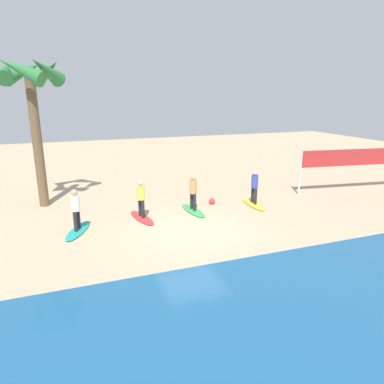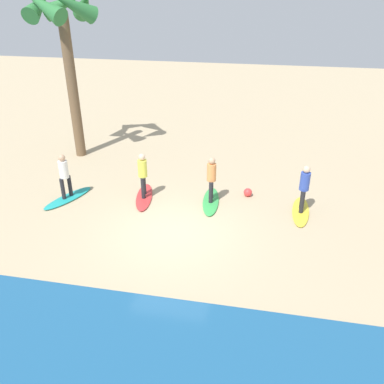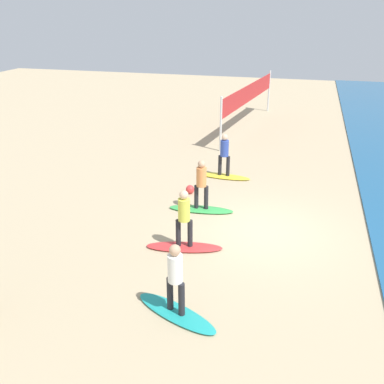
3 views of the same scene
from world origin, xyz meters
name	(u,v)px [view 1 (image 1 of 3)]	position (x,y,z in m)	size (l,w,h in m)	color
ground_plane	(191,230)	(0.00, 0.00, 0.00)	(60.00, 60.00, 0.00)	tan
surfboard_yellow	(254,204)	(-3.98, -2.01, 0.04)	(2.10, 0.56, 0.09)	yellow
surfer_yellow	(255,184)	(-3.98, -2.01, 1.04)	(0.32, 0.46, 1.64)	#232328
surfboard_green	(193,210)	(-0.86, -2.12, 0.04)	(2.10, 0.56, 0.09)	green
surfer_green	(193,190)	(-0.86, -2.12, 1.04)	(0.32, 0.46, 1.64)	#232328
surfboard_red	(142,218)	(1.57, -1.98, 0.04)	(2.10, 0.56, 0.09)	red
surfer_red	(141,196)	(1.57, -1.98, 1.04)	(0.32, 0.45, 1.64)	#232328
surfboard_teal	(78,231)	(4.25, -1.38, 0.04)	(2.10, 0.56, 0.09)	teal
surfer_teal	(76,207)	(4.25, -1.38, 1.04)	(0.32, 0.43, 1.64)	#232328
volleyball_net	(375,158)	(-11.66, -2.21, 1.79)	(9.02, 1.33, 2.50)	silver
palm_tree	(30,86)	(5.60, -5.44, 5.55)	(2.88, 3.03, 6.92)	brown
beach_ball	(212,201)	(-2.12, -2.85, 0.15)	(0.31, 0.31, 0.31)	#E53838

